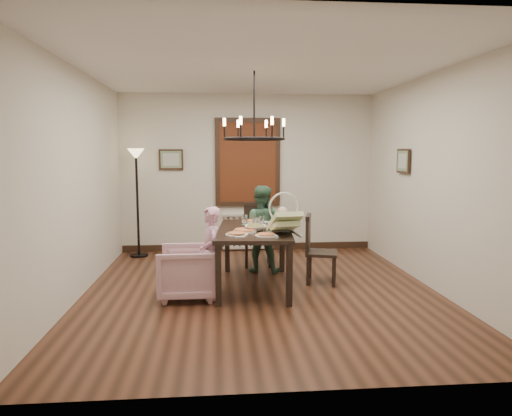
{
  "coord_description": "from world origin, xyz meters",
  "views": [
    {
      "loc": [
        -0.55,
        -5.68,
        1.79
      ],
      "look_at": [
        -0.04,
        0.25,
        1.05
      ],
      "focal_mm": 32.0,
      "sensor_mm": 36.0,
      "label": 1
    }
  ],
  "objects": [
    {
      "name": "picture_right",
      "position": [
        2.21,
        0.9,
        1.65
      ],
      "size": [
        0.03,
        0.42,
        0.36
      ],
      "primitive_type": "cube",
      "rotation": [
        0.0,
        0.0,
        1.57
      ],
      "color": "black",
      "rests_on": "room_shell"
    },
    {
      "name": "seated_man",
      "position": [
        0.09,
        0.97,
        0.54
      ],
      "size": [
        0.61,
        0.52,
        1.07
      ],
      "primitive_type": "imported",
      "rotation": [
        0.0,
        0.0,
        2.9
      ],
      "color": "#396146",
      "rests_on": "room_shell"
    },
    {
      "name": "pizza_platter",
      "position": [
        -0.21,
        -0.05,
        0.8
      ],
      "size": [
        0.29,
        0.29,
        0.04
      ],
      "primitive_type": "cylinder",
      "color": "tan",
      "rests_on": "dining_table"
    },
    {
      "name": "room_shell",
      "position": [
        0.0,
        0.37,
        1.4
      ],
      "size": [
        4.51,
        5.0,
        2.81
      ],
      "color": "#58301E",
      "rests_on": "ground"
    },
    {
      "name": "baby_bouncer",
      "position": [
        0.26,
        -0.27,
        0.96
      ],
      "size": [
        0.46,
        0.59,
        0.36
      ],
      "primitive_type": null,
      "rotation": [
        0.0,
        0.0,
        0.13
      ],
      "color": "beige",
      "rests_on": "dining_table"
    },
    {
      "name": "armchair",
      "position": [
        -0.92,
        -0.18,
        0.32
      ],
      "size": [
        0.71,
        0.69,
        0.64
      ],
      "primitive_type": "imported",
      "rotation": [
        0.0,
        0.0,
        -1.57
      ],
      "color": "#DDA9BB",
      "rests_on": "room_shell"
    },
    {
      "name": "dining_table",
      "position": [
        -0.07,
        0.2,
        0.7
      ],
      "size": [
        1.08,
        1.75,
        0.78
      ],
      "rotation": [
        0.0,
        0.0,
        -0.09
      ],
      "color": "black",
      "rests_on": "room_shell"
    },
    {
      "name": "floor_lamp",
      "position": [
        -1.9,
        2.15,
        0.9
      ],
      "size": [
        0.3,
        0.3,
        1.8
      ],
      "primitive_type": null,
      "color": "black",
      "rests_on": "room_shell"
    },
    {
      "name": "elderly_woman",
      "position": [
        -0.64,
        -0.24,
        0.47
      ],
      "size": [
        0.29,
        0.38,
        0.94
      ],
      "primitive_type": "imported",
      "rotation": [
        0.0,
        0.0,
        -1.38
      ],
      "color": "#DC9BB7",
      "rests_on": "room_shell"
    },
    {
      "name": "radiator",
      "position": [
        0.0,
        2.48,
        0.35
      ],
      "size": [
        0.92,
        0.12,
        0.62
      ],
      "primitive_type": null,
      "color": "silver",
      "rests_on": "room_shell"
    },
    {
      "name": "window_blinds",
      "position": [
        0.0,
        2.46,
        1.6
      ],
      "size": [
        1.0,
        0.03,
        1.4
      ],
      "primitive_type": "cube",
      "color": "#5D2412",
      "rests_on": "room_shell"
    },
    {
      "name": "chair_far",
      "position": [
        0.08,
        1.33,
        0.5
      ],
      "size": [
        0.46,
        0.46,
        0.99
      ],
      "primitive_type": null,
      "rotation": [
        0.0,
        0.0,
        -0.06
      ],
      "color": "black",
      "rests_on": "room_shell"
    },
    {
      "name": "picture_back",
      "position": [
        -1.35,
        2.47,
        1.65
      ],
      "size": [
        0.42,
        0.03,
        0.36
      ],
      "primitive_type": "cube",
      "color": "black",
      "rests_on": "room_shell"
    },
    {
      "name": "salad_bowl",
      "position": [
        -0.06,
        0.05,
        0.82
      ],
      "size": [
        0.34,
        0.34,
        0.08
      ],
      "primitive_type": "imported",
      "color": "white",
      "rests_on": "dining_table"
    },
    {
      "name": "chandelier",
      "position": [
        -0.07,
        0.2,
        1.95
      ],
      "size": [
        0.8,
        0.8,
        0.04
      ],
      "primitive_type": "torus",
      "color": "black",
      "rests_on": "room_shell"
    },
    {
      "name": "drinking_glass",
      "position": [
        -0.05,
        0.3,
        0.85
      ],
      "size": [
        0.07,
        0.07,
        0.14
      ],
      "primitive_type": "cylinder",
      "color": "silver",
      "rests_on": "dining_table"
    },
    {
      "name": "chair_right",
      "position": [
        0.86,
        0.31,
        0.47
      ],
      "size": [
        0.51,
        0.51,
        0.94
      ],
      "primitive_type": null,
      "rotation": [
        0.0,
        0.0,
        1.3
      ],
      "color": "black",
      "rests_on": "room_shell"
    }
  ]
}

